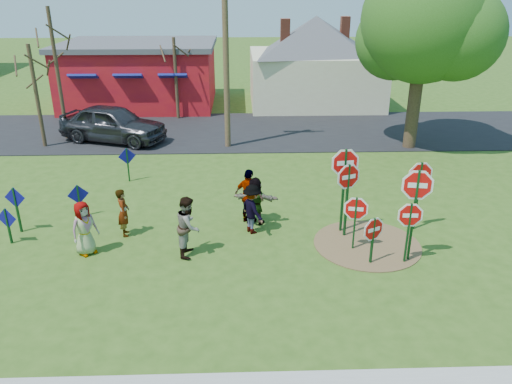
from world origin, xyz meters
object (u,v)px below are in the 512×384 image
at_px(stop_sign_b, 345,170).
at_px(person_b, 123,212).
at_px(suv, 113,123).
at_px(leafy_tree, 427,27).
at_px(stop_sign_c, 416,195).
at_px(stop_sign_d, 420,180).
at_px(person_a, 84,228).
at_px(utility_pole, 226,48).
at_px(stop_sign_a, 356,212).

distance_m(stop_sign_b, person_b, 6.90).
relative_size(suv, leafy_tree, 0.61).
distance_m(stop_sign_c, suv, 16.09).
relative_size(stop_sign_d, person_a, 1.48).
height_order(person_a, person_b, person_a).
bearing_deg(stop_sign_b, stop_sign_c, -56.25).
bearing_deg(stop_sign_b, suv, 125.96).
bearing_deg(leafy_tree, utility_pole, 177.51).
bearing_deg(person_b, stop_sign_a, -111.64).
height_order(stop_sign_b, leafy_tree, leafy_tree).
xyz_separation_m(stop_sign_a, leafy_tree, (4.91, 9.68, 4.30)).
xyz_separation_m(suv, utility_pole, (5.62, -1.01, 3.67)).
xyz_separation_m(stop_sign_b, person_a, (-7.64, -1.13, -1.26)).
relative_size(stop_sign_a, stop_sign_b, 0.62).
distance_m(stop_sign_a, stop_sign_c, 1.78).
bearing_deg(stop_sign_b, stop_sign_d, -5.15).
bearing_deg(person_b, stop_sign_b, -102.22).
height_order(person_b, suv, suv).
xyz_separation_m(stop_sign_a, suv, (-9.50, 11.08, -0.26)).
height_order(person_a, leafy_tree, leafy_tree).
xyz_separation_m(stop_sign_a, stop_sign_b, (-0.15, 1.15, 0.88)).
height_order(person_a, suv, suv).
bearing_deg(suv, leafy_tree, -75.74).
distance_m(stop_sign_b, leafy_tree, 10.49).
bearing_deg(stop_sign_c, stop_sign_a, 163.83).
bearing_deg(utility_pole, suv, 169.80).
relative_size(stop_sign_c, leafy_tree, 0.34).
distance_m(suv, leafy_tree, 15.18).
relative_size(stop_sign_a, suv, 0.34).
relative_size(person_a, leafy_tree, 0.19).
xyz_separation_m(stop_sign_c, person_b, (-8.36, 1.82, -1.24)).
bearing_deg(suv, stop_sign_d, -110.22).
relative_size(suv, utility_pole, 0.60).
distance_m(stop_sign_d, leafy_tree, 9.64).
bearing_deg(stop_sign_d, person_b, 170.41).
bearing_deg(person_a, stop_sign_c, -50.95).
distance_m(stop_sign_a, leafy_tree, 11.68).
height_order(stop_sign_a, leafy_tree, leafy_tree).
bearing_deg(utility_pole, leafy_tree, -2.49).
bearing_deg(person_b, stop_sign_d, -101.66).
distance_m(stop_sign_a, stop_sign_b, 1.46).
xyz_separation_m(stop_sign_c, person_a, (-9.23, 0.69, -1.20)).
height_order(stop_sign_d, person_b, stop_sign_d).
bearing_deg(suv, stop_sign_b, -116.93).
xyz_separation_m(stop_sign_d, person_b, (-9.14, -0.10, -0.93)).
distance_m(stop_sign_d, person_b, 9.19).
xyz_separation_m(stop_sign_a, person_a, (-7.79, 0.01, -0.38)).
distance_m(stop_sign_b, utility_pole, 9.99).
relative_size(person_b, suv, 0.29).
bearing_deg(stop_sign_b, stop_sign_a, -89.84).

